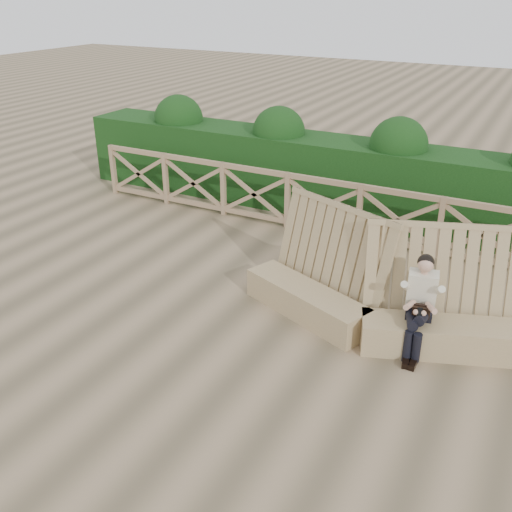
% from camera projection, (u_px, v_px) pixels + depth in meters
% --- Properties ---
extents(ground, '(60.00, 60.00, 0.00)m').
position_uv_depth(ground, '(227.00, 320.00, 8.05)').
color(ground, brown).
rests_on(ground, ground).
extents(bench, '(3.90, 1.42, 1.56)m').
position_uv_depth(bench, '(373.00, 304.00, 7.69)').
color(bench, '#987F57').
rests_on(bench, ground).
extents(woman, '(0.42, 0.81, 1.30)m').
position_uv_depth(woman, '(420.00, 301.00, 7.14)').
color(woman, black).
rests_on(woman, ground).
extents(guardrail, '(10.10, 0.09, 1.10)m').
position_uv_depth(guardrail, '(322.00, 206.00, 10.59)').
color(guardrail, '#9B785A').
rests_on(guardrail, ground).
extents(hedge, '(12.00, 1.20, 1.50)m').
position_uv_depth(hedge, '(345.00, 179.00, 11.46)').
color(hedge, black).
rests_on(hedge, ground).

